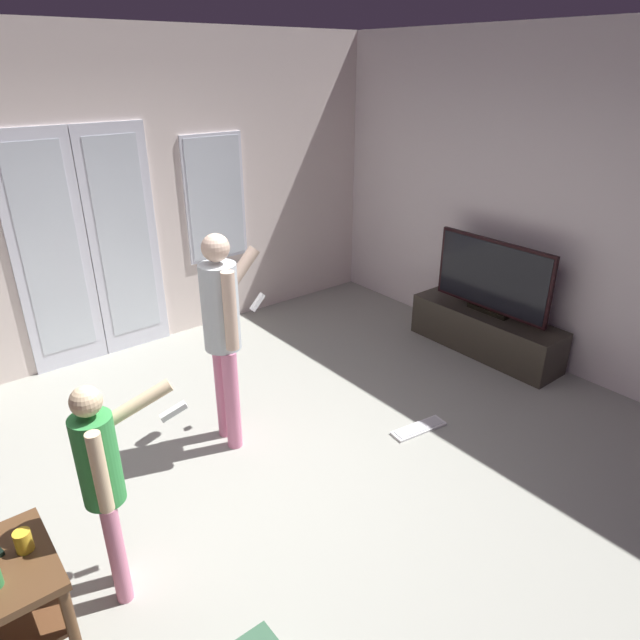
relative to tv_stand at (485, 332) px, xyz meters
The scene contains 9 objects.
ground_plane 2.91m from the tv_stand, behind, with size 6.40×5.21×0.02m, color #9EA095.
wall_back_with_doors 3.79m from the tv_stand, 142.30° to the left, with size 6.40×0.09×2.83m.
wall_right_plain 1.29m from the tv_stand, 51.96° to the right, with size 0.06×5.21×2.80m.
tv_stand is the anchor object (origin of this frame).
flat_screen_tv 0.55m from the tv_stand, 114.86° to the left, with size 0.08×1.16×0.69m.
person_adult 2.67m from the tv_stand, behind, with size 0.54×0.42×1.54m.
person_child 3.71m from the tv_stand, behind, with size 0.57×0.32×1.22m.
loose_keyboard 1.50m from the tv_stand, 161.35° to the right, with size 0.45×0.19×0.02m.
cup_near_edge 4.06m from the tv_stand, behind, with size 0.08×0.08×0.10m, color gold.
Camera 1 is at (-1.26, -2.35, 2.49)m, focal length 31.52 mm.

